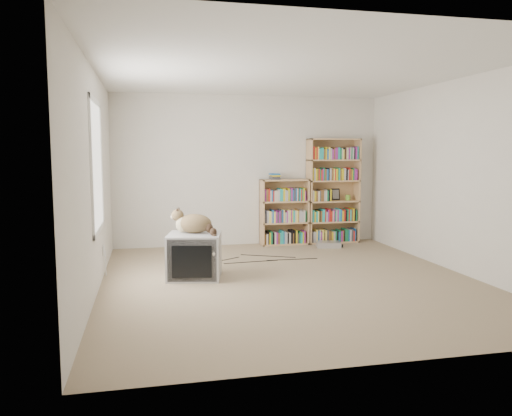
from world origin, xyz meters
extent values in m
cube|color=#9C866A|center=(0.00, 0.00, 0.00)|extent=(4.50, 5.00, 0.01)
cube|color=silver|center=(0.00, 2.50, 1.25)|extent=(4.50, 0.02, 2.50)
cube|color=silver|center=(0.00, -2.50, 1.25)|extent=(4.50, 0.02, 2.50)
cube|color=silver|center=(-2.25, 0.00, 1.25)|extent=(0.02, 5.00, 2.50)
cube|color=silver|center=(2.25, 0.00, 1.25)|extent=(0.02, 5.00, 2.50)
cube|color=white|center=(0.00, 0.00, 2.50)|extent=(4.50, 5.00, 0.02)
cube|color=white|center=(-2.24, 0.20, 1.40)|extent=(0.02, 1.22, 1.52)
cube|color=#A9A9AC|center=(-1.13, 0.36, 0.28)|extent=(0.74, 0.69, 0.56)
cube|color=black|center=(-1.18, 0.09, 0.28)|extent=(0.58, 0.15, 0.51)
cube|color=black|center=(-1.19, 0.08, 0.27)|extent=(0.46, 0.11, 0.39)
cube|color=black|center=(-1.10, 0.49, 0.27)|extent=(0.44, 0.39, 0.33)
ellipsoid|color=#3D2A18|center=(-1.12, 0.44, 0.67)|extent=(0.50, 0.41, 0.24)
ellipsoid|color=#3D2A18|center=(-1.01, 0.40, 0.66)|extent=(0.25, 0.27, 0.18)
ellipsoid|color=#BFB08A|center=(-1.26, 0.46, 0.66)|extent=(0.21, 0.21, 0.20)
ellipsoid|color=#3D2A18|center=(-1.32, 0.49, 0.78)|extent=(0.19, 0.19, 0.15)
sphere|color=beige|center=(-1.38, 0.51, 0.75)|extent=(0.08, 0.08, 0.06)
cone|color=black|center=(-1.33, 0.46, 0.84)|extent=(0.07, 0.08, 0.08)
cone|color=black|center=(-1.30, 0.54, 0.84)|extent=(0.07, 0.08, 0.08)
cube|color=tan|center=(1.01, 2.34, 0.90)|extent=(0.02, 0.30, 1.79)
cube|color=tan|center=(1.88, 2.34, 0.90)|extent=(0.02, 0.30, 1.79)
cube|color=tan|center=(1.45, 2.48, 0.90)|extent=(0.90, 0.03, 1.79)
cube|color=tan|center=(1.45, 2.34, 1.78)|extent=(0.90, 0.30, 0.02)
cube|color=tan|center=(1.45, 2.34, 0.01)|extent=(0.90, 0.30, 0.03)
cube|color=tan|center=(1.45, 2.34, 0.37)|extent=(0.90, 0.30, 0.03)
cube|color=tan|center=(1.45, 2.34, 0.72)|extent=(0.90, 0.30, 0.02)
cube|color=tan|center=(1.45, 2.34, 1.07)|extent=(0.90, 0.30, 0.02)
cube|color=tan|center=(1.45, 2.34, 1.43)|extent=(0.90, 0.30, 0.02)
cube|color=red|center=(1.45, 2.34, 0.12)|extent=(0.82, 0.24, 0.19)
cube|color=#1A5CAD|center=(1.45, 2.34, 0.47)|extent=(0.82, 0.24, 0.19)
cube|color=#157747|center=(1.45, 2.34, 0.83)|extent=(0.82, 0.24, 0.19)
cube|color=beige|center=(1.45, 2.34, 1.18)|extent=(0.82, 0.24, 0.19)
cube|color=black|center=(1.45, 2.34, 1.53)|extent=(0.82, 0.24, 0.19)
cube|color=tan|center=(0.19, 2.34, 0.55)|extent=(0.03, 0.30, 1.11)
cube|color=tan|center=(0.97, 2.34, 0.55)|extent=(0.02, 0.30, 1.11)
cube|color=tan|center=(0.58, 2.48, 0.55)|extent=(0.81, 0.03, 1.11)
cube|color=tan|center=(0.58, 2.34, 1.10)|extent=(0.81, 0.30, 0.02)
cube|color=tan|center=(0.58, 2.34, 0.01)|extent=(0.81, 0.30, 0.03)
cube|color=tan|center=(0.58, 2.34, 0.37)|extent=(0.81, 0.30, 0.03)
cube|color=tan|center=(0.58, 2.34, 0.73)|extent=(0.81, 0.30, 0.02)
cube|color=red|center=(0.58, 2.34, 0.12)|extent=(0.73, 0.24, 0.19)
cube|color=#1A5CAD|center=(0.58, 2.34, 0.48)|extent=(0.73, 0.24, 0.19)
cube|color=#157747|center=(0.58, 2.34, 0.84)|extent=(0.73, 0.24, 0.19)
cube|color=red|center=(0.40, 2.34, 1.16)|extent=(0.18, 0.23, 0.10)
cylinder|color=#70B032|center=(1.72, 2.34, 0.78)|extent=(0.08, 0.08, 0.09)
cube|color=black|center=(1.53, 2.44, 0.83)|extent=(0.15, 0.05, 0.20)
cube|color=silver|center=(1.22, 1.93, 0.04)|extent=(0.44, 0.35, 0.09)
cube|color=silver|center=(-2.24, 0.71, 0.32)|extent=(0.01, 0.08, 0.13)
camera|label=1|loc=(-1.68, -5.75, 1.55)|focal=35.00mm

